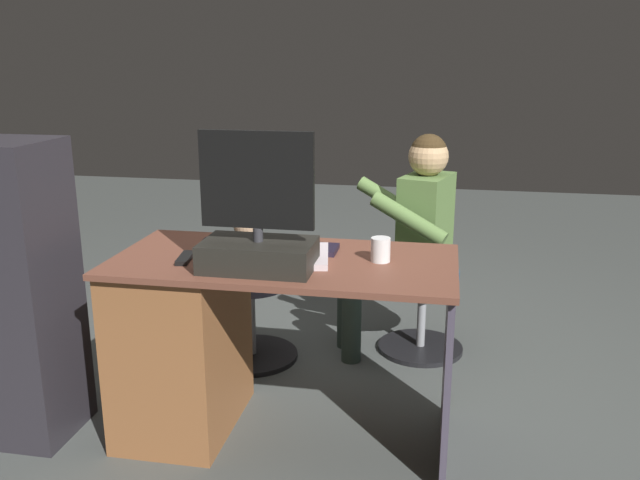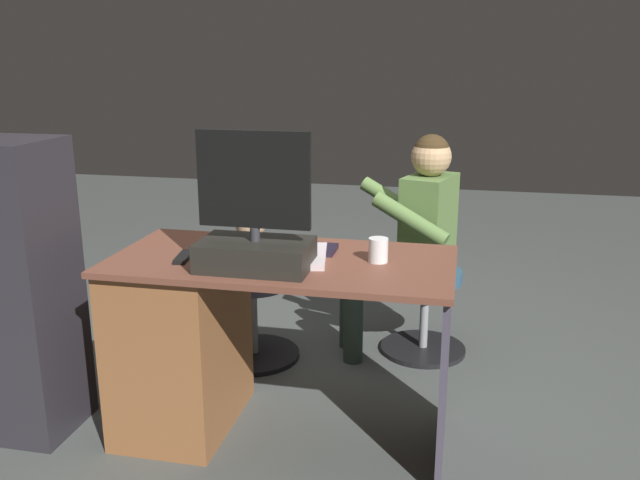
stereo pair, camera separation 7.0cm
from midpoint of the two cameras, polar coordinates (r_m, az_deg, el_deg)
name	(u,v)px [view 1 (the left image)]	position (r m, az deg, el deg)	size (l,w,h in m)	color
ground_plane	(306,388)	(3.21, -1.83, -12.44)	(10.00, 10.00, 0.00)	#484D4A
desk	(203,337)	(2.79, -10.63, -8.08)	(1.31, 0.64, 0.75)	brown
monitor	(258,235)	(2.42, -6.11, 0.42)	(0.41, 0.25, 0.50)	black
keyboard	(285,247)	(2.68, -3.73, -0.63)	(0.42, 0.14, 0.02)	black
computer_mouse	(210,241)	(2.78, -10.05, -0.07)	(0.06, 0.10, 0.04)	#2B2331
cup	(381,250)	(2.52, 4.38, -0.82)	(0.07, 0.07, 0.09)	white
tv_remote	(185,258)	(2.60, -12.14, -1.51)	(0.04, 0.15, 0.02)	black
notebook_binder	(299,256)	(2.56, -2.56, -1.36)	(0.22, 0.30, 0.02)	silver
office_chair_teddy	(251,311)	(3.42, -6.48, -6.00)	(0.47, 0.47, 0.45)	black
teddy_bear	(250,245)	(3.32, -6.59, -0.45)	(0.24, 0.24, 0.34)	tan
visitor_chair	(422,303)	(3.52, 8.10, -5.35)	(0.44, 0.44, 0.45)	black
person	(409,227)	(3.38, 6.95, 1.10)	(0.58, 0.56, 1.13)	#5A7A3F
equipment_rack	(10,293)	(2.93, -25.47, -4.06)	(0.44, 0.36, 1.20)	#2A272D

